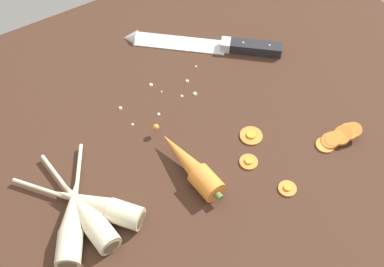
# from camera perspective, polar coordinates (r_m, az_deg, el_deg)

# --- Properties ---
(ground_plane) EXTENTS (1.20, 0.90, 0.04)m
(ground_plane) POSITION_cam_1_polar(r_m,az_deg,el_deg) (0.90, -0.67, -0.47)
(ground_plane) COLOR #42281C
(chefs_knife) EXTENTS (0.28, 0.25, 0.04)m
(chefs_knife) POSITION_cam_1_polar(r_m,az_deg,el_deg) (1.04, 0.85, 10.85)
(chefs_knife) COLOR silver
(chefs_knife) RESTS_ON ground_plane
(whole_carrot) EXTENTS (0.06, 0.19, 0.04)m
(whole_carrot) POSITION_cam_1_polar(r_m,az_deg,el_deg) (0.82, -0.13, -3.91)
(whole_carrot) COLOR orange
(whole_carrot) RESTS_ON ground_plane
(parsnip_front) EXTENTS (0.17, 0.20, 0.04)m
(parsnip_front) POSITION_cam_1_polar(r_m,az_deg,el_deg) (0.79, -11.39, -8.53)
(parsnip_front) COLOR beige
(parsnip_front) RESTS_ON ground_plane
(parsnip_mid_left) EXTENTS (0.06, 0.23, 0.04)m
(parsnip_mid_left) POSITION_cam_1_polar(r_m,az_deg,el_deg) (0.79, -12.67, -9.47)
(parsnip_mid_left) COLOR beige
(parsnip_mid_left) RESTS_ON ground_plane
(parsnip_mid_right) EXTENTS (0.13, 0.21, 0.04)m
(parsnip_mid_right) POSITION_cam_1_polar(r_m,az_deg,el_deg) (0.79, -14.34, -10.17)
(parsnip_mid_right) COLOR beige
(parsnip_mid_right) RESTS_ON ground_plane
(carrot_slice_stack) EXTENTS (0.09, 0.04, 0.03)m
(carrot_slice_stack) POSITION_cam_1_polar(r_m,az_deg,el_deg) (0.91, 17.40, -0.39)
(carrot_slice_stack) COLOR orange
(carrot_slice_stack) RESTS_ON ground_plane
(carrot_slice_stray_near) EXTENTS (0.04, 0.04, 0.01)m
(carrot_slice_stray_near) POSITION_cam_1_polar(r_m,az_deg,el_deg) (0.88, 7.19, -0.20)
(carrot_slice_stray_near) COLOR orange
(carrot_slice_stray_near) RESTS_ON ground_plane
(carrot_slice_stray_mid) EXTENTS (0.03, 0.03, 0.01)m
(carrot_slice_stray_mid) POSITION_cam_1_polar(r_m,az_deg,el_deg) (0.83, 11.50, -6.49)
(carrot_slice_stray_mid) COLOR orange
(carrot_slice_stray_mid) RESTS_ON ground_plane
(carrot_slice_stray_far) EXTENTS (0.03, 0.03, 0.01)m
(carrot_slice_stray_far) POSITION_cam_1_polar(r_m,az_deg,el_deg) (0.85, 6.89, -3.37)
(carrot_slice_stray_far) COLOR orange
(carrot_slice_stray_far) RESTS_ON ground_plane
(mince_crumbs) EXTENTS (0.19, 0.08, 0.01)m
(mince_crumbs) POSITION_cam_1_polar(r_m,az_deg,el_deg) (0.94, -3.25, 4.81)
(mince_crumbs) COLOR silver
(mince_crumbs) RESTS_ON ground_plane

